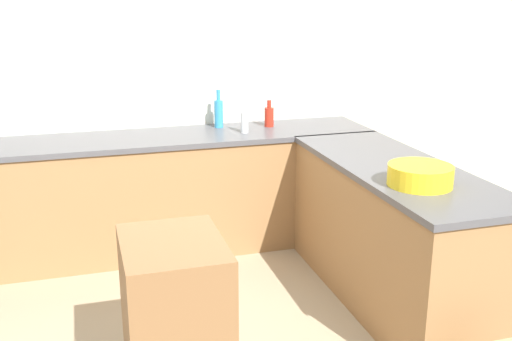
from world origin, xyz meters
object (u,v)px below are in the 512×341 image
Objects in this scene: dish_soap_bottle at (219,113)px; hot_sauce_bottle at (269,116)px; island_table at (176,326)px; mixing_bowl at (420,175)px; vinegar_bottle_clear at (245,122)px.

hot_sauce_bottle is at bearing -11.53° from dish_soap_bottle.
mixing_bowl is (1.46, 0.29, 0.55)m from island_table.
dish_soap_bottle reaches higher than hot_sauce_bottle.
dish_soap_bottle reaches higher than vinegar_bottle_clear.
dish_soap_bottle is at bearing 71.30° from island_table.
mixing_bowl is 1.69m from vinegar_bottle_clear.
mixing_bowl is at bearing -69.60° from vinegar_bottle_clear.
island_table is 2.40× the size of mixing_bowl.
island_table is at bearing -114.84° from vinegar_bottle_clear.
dish_soap_bottle is (-0.74, 1.84, 0.06)m from mixing_bowl.
vinegar_bottle_clear is at bearing -59.17° from dish_soap_bottle.
vinegar_bottle_clear reaches higher than island_table.
dish_soap_bottle is (-0.40, 0.08, 0.04)m from hot_sauce_bottle.
vinegar_bottle_clear is at bearing -146.83° from hot_sauce_bottle.
hot_sauce_bottle reaches higher than mixing_bowl.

